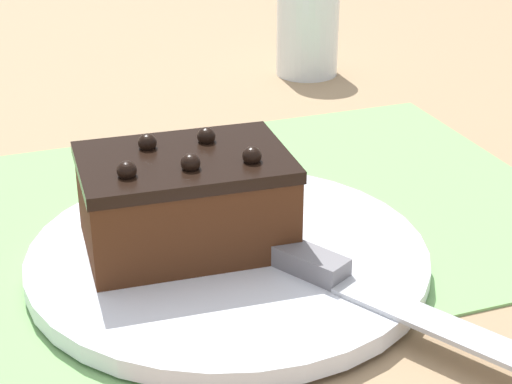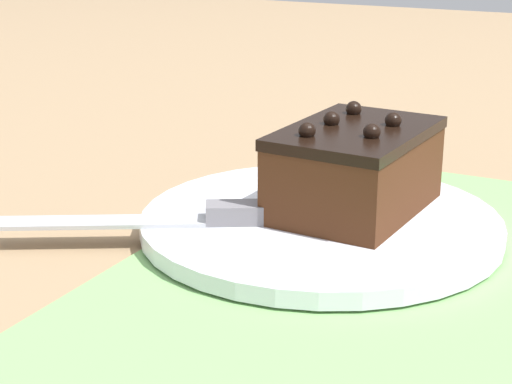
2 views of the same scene
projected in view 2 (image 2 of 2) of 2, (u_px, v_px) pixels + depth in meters
name	position (u px, v px, depth m)	size (l,w,h in m)	color
ground_plane	(398.00, 275.00, 0.55)	(3.00, 3.00, 0.00)	#9E7F5B
placemat_woven	(398.00, 272.00, 0.55)	(0.46, 0.34, 0.00)	#7AB266
cake_plate	(320.00, 223.00, 0.61)	(0.26, 0.26, 0.01)	white
chocolate_cake	(355.00, 168.00, 0.61)	(0.14, 0.10, 0.07)	#472614
serving_knife	(203.00, 216.00, 0.60)	(0.13, 0.20, 0.01)	slate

